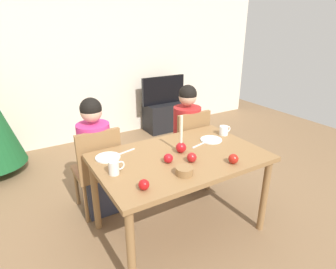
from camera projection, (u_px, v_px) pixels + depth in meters
name	position (u px, v px, depth m)	size (l,w,h in m)	color
ground_plane	(179.00, 228.00, 2.63)	(7.68, 7.68, 0.00)	brown
back_wall	(86.00, 56.00, 4.21)	(6.40, 0.10, 2.60)	beige
dining_table	(180.00, 164.00, 2.38)	(1.40, 0.90, 0.75)	olive
chair_left	(98.00, 166.00, 2.67)	(0.40, 0.40, 0.90)	olive
chair_right	(188.00, 144.00, 3.16)	(0.40, 0.40, 0.90)	olive
person_left_child	(96.00, 160.00, 2.67)	(0.30, 0.30, 1.17)	#33384C
person_right_child	(187.00, 138.00, 3.17)	(0.30, 0.30, 1.17)	#33384C
tv_stand	(164.00, 117.00, 4.93)	(0.64, 0.40, 0.48)	black
tv	(163.00, 90.00, 4.75)	(0.79, 0.05, 0.46)	black
candle_centerpiece	(181.00, 145.00, 2.38)	(0.09, 0.09, 0.33)	red
plate_left	(108.00, 157.00, 2.30)	(0.20, 0.20, 0.01)	silver
plate_right	(211.00, 140.00, 2.65)	(0.20, 0.20, 0.01)	silver
mug_left	(114.00, 168.00, 2.05)	(0.12, 0.08, 0.10)	silver
mug_right	(224.00, 130.00, 2.76)	(0.13, 0.08, 0.09)	white
fork_left	(126.00, 152.00, 2.41)	(0.18, 0.01, 0.01)	silver
fork_right	(199.00, 145.00, 2.54)	(0.18, 0.01, 0.01)	silver
bowl_walnuts	(184.00, 171.00, 2.05)	(0.13, 0.13, 0.06)	olive
apple_near_candle	(144.00, 185.00, 1.86)	(0.07, 0.07, 0.07)	red
apple_by_left_plate	(168.00, 158.00, 2.22)	(0.08, 0.08, 0.08)	red
apple_by_right_mug	(192.00, 157.00, 2.23)	(0.08, 0.08, 0.08)	#AC191A
apple_far_edge	(233.00, 159.00, 2.21)	(0.08, 0.08, 0.08)	#AB1E14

